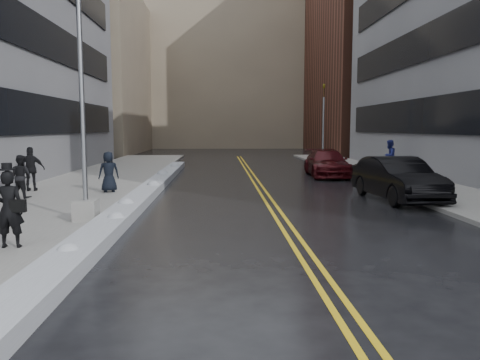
{
  "coord_description": "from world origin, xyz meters",
  "views": [
    {
      "loc": [
        0.6,
        -11.59,
        2.83
      ],
      "look_at": [
        1.19,
        2.08,
        1.3
      ],
      "focal_mm": 35.0,
      "sensor_mm": 36.0,
      "label": 1
    }
  ],
  "objects": [
    {
      "name": "pedestrian_fedora",
      "position": [
        -4.12,
        -1.07,
        1.02
      ],
      "size": [
        0.67,
        0.46,
        1.75
      ],
      "primitive_type": "imported",
      "rotation": [
        0.0,
        0.0,
        3.21
      ],
      "color": "black",
      "rests_on": "sidewalk_west"
    },
    {
      "name": "sidewalk_west",
      "position": [
        -5.75,
        10.0,
        0.07
      ],
      "size": [
        5.5,
        50.0,
        0.15
      ],
      "primitive_type": "cube",
      "color": "gray",
      "rests_on": "ground"
    },
    {
      "name": "lane_line_left",
      "position": [
        2.35,
        10.0,
        0.0
      ],
      "size": [
        0.12,
        50.0,
        0.01
      ],
      "primitive_type": "cube",
      "color": "gold",
      "rests_on": "ground"
    },
    {
      "name": "snow_ridge",
      "position": [
        -2.45,
        8.0,
        0.17
      ],
      "size": [
        0.9,
        30.0,
        0.34
      ],
      "primitive_type": "cube",
      "color": "#B7BAC0",
      "rests_on": "ground"
    },
    {
      "name": "building_west_far",
      "position": [
        -15.5,
        44.0,
        9.0
      ],
      "size": [
        14.0,
        22.0,
        18.0
      ],
      "primitive_type": "cube",
      "color": "gray",
      "rests_on": "ground"
    },
    {
      "name": "fire_hydrant",
      "position": [
        9.0,
        10.0,
        0.55
      ],
      "size": [
        0.26,
        0.26,
        0.73
      ],
      "color": "maroon",
      "rests_on": "sidewalk_east"
    },
    {
      "name": "lane_line_right",
      "position": [
        2.65,
        10.0,
        0.0
      ],
      "size": [
        0.12,
        50.0,
        0.01
      ],
      "primitive_type": "cube",
      "color": "gold",
      "rests_on": "ground"
    },
    {
      "name": "traffic_signal",
      "position": [
        8.5,
        24.0,
        3.4
      ],
      "size": [
        0.16,
        0.2,
        6.0
      ],
      "color": "gray",
      "rests_on": "sidewalk_east"
    },
    {
      "name": "car_black",
      "position": [
        7.5,
        6.2,
        0.85
      ],
      "size": [
        2.25,
        5.31,
        1.7
      ],
      "primitive_type": "imported",
      "rotation": [
        0.0,
        0.0,
        0.09
      ],
      "color": "black",
      "rests_on": "ground"
    },
    {
      "name": "sidewalk_east",
      "position": [
        10.0,
        10.0,
        0.07
      ],
      "size": [
        4.0,
        50.0,
        0.15
      ],
      "primitive_type": "cube",
      "color": "gray",
      "rests_on": "ground"
    },
    {
      "name": "building_east_far",
      "position": [
        19.0,
        42.0,
        14.0
      ],
      "size": [
        14.0,
        20.0,
        28.0
      ],
      "primitive_type": "cube",
      "color": "#562D21",
      "rests_on": "ground"
    },
    {
      "name": "lamppost",
      "position": [
        -3.3,
        2.0,
        2.53
      ],
      "size": [
        0.65,
        0.65,
        7.62
      ],
      "color": "gray",
      "rests_on": "sidewalk_west"
    },
    {
      "name": "pedestrian_c",
      "position": [
        -4.05,
        8.08,
        1.0
      ],
      "size": [
        0.96,
        0.78,
        1.7
      ],
      "primitive_type": "imported",
      "rotation": [
        0.0,
        0.0,
        3.47
      ],
      "color": "black",
      "rests_on": "sidewalk_west"
    },
    {
      "name": "building_far",
      "position": [
        2.0,
        60.0,
        11.0
      ],
      "size": [
        36.0,
        16.0,
        22.0
      ],
      "primitive_type": "cube",
      "color": "gray",
      "rests_on": "ground"
    },
    {
      "name": "pedestrian_east",
      "position": [
        10.96,
        16.55,
        1.12
      ],
      "size": [
        1.19,
        1.19,
        1.95
      ],
      "primitive_type": "imported",
      "rotation": [
        0.0,
        0.0,
        3.91
      ],
      "color": "navy",
      "rests_on": "sidewalk_east"
    },
    {
      "name": "ground",
      "position": [
        0.0,
        0.0,
        0.0
      ],
      "size": [
        160.0,
        160.0,
        0.0
      ],
      "primitive_type": "plane",
      "color": "black",
      "rests_on": "ground"
    },
    {
      "name": "car_maroon",
      "position": [
        6.86,
        15.48,
        0.78
      ],
      "size": [
        2.43,
        5.45,
        1.55
      ],
      "primitive_type": "imported",
      "rotation": [
        0.0,
        0.0,
        -0.05
      ],
      "color": "#3B090D",
      "rests_on": "ground"
    },
    {
      "name": "pedestrian_b",
      "position": [
        -7.01,
        6.54,
        0.98
      ],
      "size": [
        0.98,
        0.88,
        1.66
      ],
      "primitive_type": "imported",
      "rotation": [
        0.0,
        0.0,
        2.77
      ],
      "color": "black",
      "rests_on": "sidewalk_west"
    },
    {
      "name": "pedestrian_d",
      "position": [
        -7.43,
        8.57,
        1.09
      ],
      "size": [
        1.15,
        0.61,
        1.88
      ],
      "primitive_type": "imported",
      "rotation": [
        0.0,
        0.0,
        3.28
      ],
      "color": "black",
      "rests_on": "sidewalk_west"
    }
  ]
}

